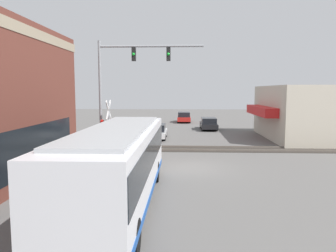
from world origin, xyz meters
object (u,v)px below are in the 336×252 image
at_px(crossing_signal, 109,122).
at_px(parked_car_red, 184,117).
at_px(city_bus, 119,162).
at_px(parked_car_black, 209,124).
at_px(parked_car_white, 156,132).

distance_m(crossing_signal, parked_car_red, 24.23).
distance_m(city_bus, parked_car_red, 34.02).
bearing_deg(city_bus, crossing_signal, 14.84).
bearing_deg(parked_car_red, parked_car_black, -162.09).
bearing_deg(parked_car_white, crossing_signal, 159.82).
distance_m(parked_car_white, parked_car_red, 16.34).
distance_m(city_bus, parked_car_black, 25.83).
distance_m(parked_car_white, parked_car_black, 9.22).
relative_size(parked_car_white, parked_car_black, 0.90).
bearing_deg(crossing_signal, parked_car_red, -12.75).
relative_size(parked_car_white, parked_car_red, 0.95).
xyz_separation_m(parked_car_white, parked_car_black, (7.47, -5.40, 0.01)).
xyz_separation_m(city_bus, parked_car_red, (33.90, -2.60, -1.02)).
height_order(city_bus, parked_car_white, city_bus).
xyz_separation_m(city_bus, parked_car_white, (17.77, -0.00, -1.06)).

